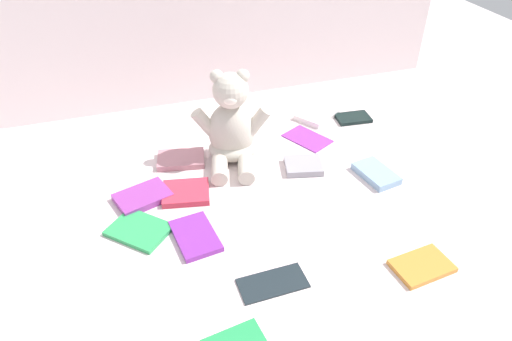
# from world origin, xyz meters

# --- Properties ---
(ground_plane) EXTENTS (3.20, 3.20, 0.00)m
(ground_plane) POSITION_xyz_m (0.00, 0.00, 0.00)
(ground_plane) COLOR silver
(backdrop_drape) EXTENTS (1.68, 0.03, 0.65)m
(backdrop_drape) POSITION_xyz_m (0.00, 0.49, 0.32)
(backdrop_drape) COLOR silver
(backdrop_drape) RESTS_ON ground_plane
(teddy_bear) EXTENTS (0.22, 0.21, 0.26)m
(teddy_bear) POSITION_xyz_m (-0.00, 0.11, 0.10)
(teddy_bear) COLOR beige
(teddy_bear) RESTS_ON ground_plane
(book_case_0) EXTENTS (0.14, 0.16, 0.01)m
(book_case_0) POSITION_xyz_m (0.24, 0.13, 0.00)
(book_case_0) COLOR purple
(book_case_0) RESTS_ON ground_plane
(book_case_1) EXTENTS (0.10, 0.14, 0.01)m
(book_case_1) POSITION_xyz_m (-0.17, -0.17, 0.01)
(book_case_1) COLOR purple
(book_case_1) RESTS_ON ground_plane
(book_case_2) EXTENTS (0.16, 0.16, 0.01)m
(book_case_2) POSITION_xyz_m (-0.28, -0.11, 0.01)
(book_case_2) COLOR green
(book_case_2) RESTS_ON ground_plane
(book_case_3) EXTENTS (0.15, 0.12, 0.02)m
(book_case_3) POSITION_xyz_m (-0.26, 0.00, 0.01)
(book_case_3) COLOR #8F3593
(book_case_3) RESTS_ON ground_plane
(book_case_4) EXTENTS (0.13, 0.12, 0.02)m
(book_case_4) POSITION_xyz_m (-0.16, -0.02, 0.01)
(book_case_4) COLOR #C72E44
(book_case_4) RESTS_ON ground_plane
(book_case_5) EXTENTS (0.16, 0.15, 0.02)m
(book_case_5) POSITION_xyz_m (0.32, 0.25, 0.01)
(book_case_5) COLOR white
(book_case_5) RESTS_ON ground_plane
(book_case_6) EXTENTS (0.14, 0.07, 0.01)m
(book_case_6) POSITION_xyz_m (-0.05, -0.35, 0.00)
(book_case_6) COLOR #1B252A
(book_case_6) RESTS_ON ground_plane
(book_case_7) EXTENTS (0.11, 0.08, 0.01)m
(book_case_7) POSITION_xyz_m (0.42, 0.20, 0.01)
(book_case_7) COLOR black
(book_case_7) RESTS_ON ground_plane
(book_case_9) EXTENTS (0.09, 0.13, 0.02)m
(book_case_9) POSITION_xyz_m (0.34, -0.09, 0.01)
(book_case_9) COLOR #84AACC
(book_case_9) RESTS_ON ground_plane
(book_case_10) EXTENTS (0.11, 0.10, 0.02)m
(book_case_10) POSITION_xyz_m (0.17, -0.00, 0.01)
(book_case_10) COLOR #96929E
(book_case_10) RESTS_ON ground_plane
(book_case_11) EXTENTS (0.13, 0.09, 0.01)m
(book_case_11) POSITION_xyz_m (0.27, -0.41, 0.01)
(book_case_11) COLOR orange
(book_case_11) RESTS_ON ground_plane
(book_case_12) EXTENTS (0.14, 0.11, 0.02)m
(book_case_12) POSITION_xyz_m (-0.14, 0.13, 0.01)
(book_case_12) COLOR #B0727E
(book_case_12) RESTS_ON ground_plane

